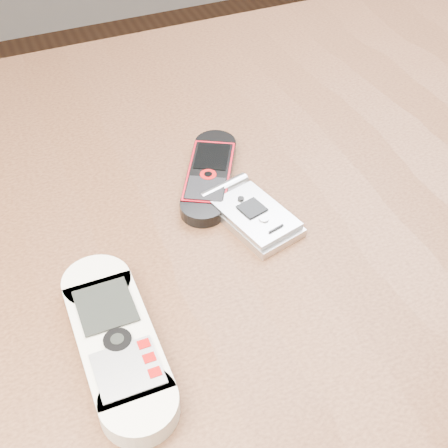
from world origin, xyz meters
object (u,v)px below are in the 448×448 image
Objects in this scene: nokia_black_red at (209,175)px; table at (219,307)px; nokia_white at (116,341)px; motorola_razr at (254,215)px.

table is at bearing -76.20° from nokia_black_red.
nokia_white is 1.73× the size of motorola_razr.
nokia_black_red is at bearing 87.94° from motorola_razr.
table is 0.12m from motorola_razr.
motorola_razr is (0.04, 0.00, 0.11)m from table.
motorola_razr reaches higher than table.
nokia_white is at bearing -144.38° from table.
nokia_black_red is (0.14, 0.16, -0.00)m from nokia_white.
table is 0.14m from nokia_black_red.
table is 6.99× the size of nokia_white.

